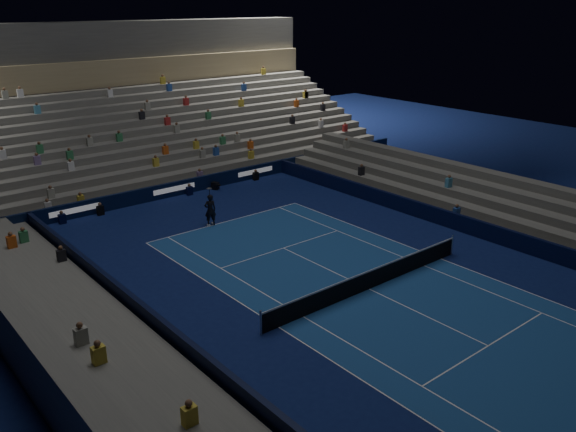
# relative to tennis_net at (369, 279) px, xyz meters

# --- Properties ---
(ground) EXTENTS (90.00, 90.00, 0.00)m
(ground) POSITION_rel_tennis_net_xyz_m (0.00, 0.00, -0.50)
(ground) COLOR #0C174B
(ground) RESTS_ON ground
(court_surface) EXTENTS (10.97, 23.77, 0.01)m
(court_surface) POSITION_rel_tennis_net_xyz_m (0.00, 0.00, -0.50)
(court_surface) COLOR navy
(court_surface) RESTS_ON ground
(sponsor_barrier_far) EXTENTS (44.00, 0.25, 1.00)m
(sponsor_barrier_far) POSITION_rel_tennis_net_xyz_m (0.00, 18.50, -0.00)
(sponsor_barrier_far) COLOR black
(sponsor_barrier_far) RESTS_ON ground
(sponsor_barrier_east) EXTENTS (0.25, 37.00, 1.00)m
(sponsor_barrier_east) POSITION_rel_tennis_net_xyz_m (9.70, 0.00, -0.00)
(sponsor_barrier_east) COLOR black
(sponsor_barrier_east) RESTS_ON ground
(sponsor_barrier_west) EXTENTS (0.25, 37.00, 1.00)m
(sponsor_barrier_west) POSITION_rel_tennis_net_xyz_m (-9.70, 0.00, -0.00)
(sponsor_barrier_west) COLOR black
(sponsor_barrier_west) RESTS_ON ground
(grandstand_main) EXTENTS (44.00, 15.20, 11.20)m
(grandstand_main) POSITION_rel_tennis_net_xyz_m (0.00, 27.90, 2.87)
(grandstand_main) COLOR #63635E
(grandstand_main) RESTS_ON ground
(grandstand_east) EXTENTS (5.00, 37.00, 2.50)m
(grandstand_east) POSITION_rel_tennis_net_xyz_m (13.17, 0.00, 0.41)
(grandstand_east) COLOR #5E5E5A
(grandstand_east) RESTS_ON ground
(grandstand_west) EXTENTS (5.00, 37.00, 2.50)m
(grandstand_west) POSITION_rel_tennis_net_xyz_m (-13.17, 0.00, 0.41)
(grandstand_west) COLOR #61615D
(grandstand_west) RESTS_ON ground
(tennis_net) EXTENTS (12.90, 0.10, 1.10)m
(tennis_net) POSITION_rel_tennis_net_xyz_m (0.00, 0.00, 0.00)
(tennis_net) COLOR #B2B2B7
(tennis_net) RESTS_ON ground
(tennis_player) EXTENTS (0.82, 0.65, 1.96)m
(tennis_player) POSITION_rel_tennis_net_xyz_m (-1.13, 11.97, 0.48)
(tennis_player) COLOR black
(tennis_player) RESTS_ON ground
(broadcast_camera) EXTENTS (0.55, 0.90, 0.52)m
(broadcast_camera) POSITION_rel_tennis_net_xyz_m (3.10, 17.94, -0.23)
(broadcast_camera) COLOR black
(broadcast_camera) RESTS_ON ground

